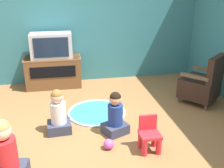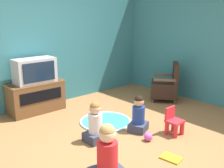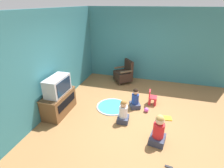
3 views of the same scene
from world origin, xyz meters
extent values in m
plane|color=olive|center=(0.00, 0.00, 0.00)|extent=(30.00, 30.00, 0.00)
cube|color=teal|center=(-0.08, 2.33, 1.35)|extent=(5.84, 0.12, 2.70)
cube|color=brown|center=(-0.31, 2.01, 0.30)|extent=(1.06, 0.48, 0.61)
cube|color=#90603A|center=(-0.31, 2.01, 0.60)|extent=(1.08, 0.49, 0.02)
cube|color=black|center=(-0.31, 1.77, 0.38)|extent=(0.85, 0.01, 0.22)
cube|color=#B7B7BC|center=(-0.31, 1.99, 0.85)|extent=(0.77, 0.38, 0.47)
cube|color=#142338|center=(-0.31, 1.79, 0.85)|extent=(0.64, 0.02, 0.37)
cylinder|color=brown|center=(2.22, 1.11, 0.05)|extent=(0.04, 0.04, 0.10)
cylinder|color=brown|center=(1.83, 0.80, 0.05)|extent=(0.04, 0.04, 0.10)
cylinder|color=brown|center=(2.52, 0.74, 0.05)|extent=(0.04, 0.04, 0.10)
cylinder|color=brown|center=(2.13, 0.43, 0.05)|extent=(0.04, 0.04, 0.10)
cube|color=black|center=(2.17, 0.77, 0.27)|extent=(0.80, 0.80, 0.33)
cube|color=black|center=(2.33, 0.58, 0.65)|extent=(0.49, 0.42, 0.43)
cube|color=brown|center=(2.37, 0.93, 0.53)|extent=(0.35, 0.41, 0.05)
cube|color=brown|center=(1.98, 0.61, 0.53)|extent=(0.35, 0.41, 0.05)
cylinder|color=red|center=(0.78, -0.54, 0.12)|extent=(0.07, 0.07, 0.24)
cylinder|color=red|center=(0.96, -0.54, 0.12)|extent=(0.07, 0.07, 0.24)
cylinder|color=red|center=(0.79, -0.37, 0.12)|extent=(0.07, 0.07, 0.24)
cylinder|color=red|center=(0.96, -0.37, 0.12)|extent=(0.07, 0.07, 0.24)
cube|color=red|center=(0.87, -0.45, 0.23)|extent=(0.25, 0.24, 0.04)
cube|color=red|center=(0.87, -0.35, 0.34)|extent=(0.22, 0.04, 0.20)
cylinder|color=teal|center=(0.37, 0.68, 0.01)|extent=(0.94, 0.94, 0.01)
torus|color=silver|center=(0.37, 0.68, 0.01)|extent=(0.94, 0.94, 0.04)
cylinder|color=red|center=(-0.75, -0.68, 0.33)|extent=(0.24, 0.24, 0.34)
sphere|color=beige|center=(-0.75, -0.68, 0.60)|extent=(0.19, 0.19, 0.19)
sphere|color=tan|center=(-0.75, -0.68, 0.63)|extent=(0.18, 0.18, 0.18)
cube|color=#33384C|center=(0.54, 0.03, 0.07)|extent=(0.40, 0.38, 0.14)
cylinder|color=navy|center=(0.54, 0.03, 0.28)|extent=(0.21, 0.21, 0.29)
sphere|color=tan|center=(0.54, 0.03, 0.51)|extent=(0.17, 0.17, 0.17)
sphere|color=black|center=(0.54, 0.03, 0.54)|extent=(0.15, 0.15, 0.15)
cube|color=#33384C|center=(-0.22, 0.21, 0.07)|extent=(0.34, 0.30, 0.14)
cylinder|color=silver|center=(-0.22, 0.21, 0.29)|extent=(0.21, 0.21, 0.30)
sphere|color=#D8AD8C|center=(-0.22, 0.21, 0.53)|extent=(0.17, 0.17, 0.17)
sphere|color=olive|center=(-0.22, 0.21, 0.56)|extent=(0.16, 0.16, 0.16)
sphere|color=#CC4CB2|center=(0.38, -0.32, 0.07)|extent=(0.13, 0.13, 0.13)
camera|label=1|loc=(-0.10, -3.07, 1.95)|focal=42.00mm
camera|label=2|loc=(-2.48, -2.71, 1.88)|focal=42.00mm
camera|label=3|loc=(-3.88, -0.54, 2.83)|focal=28.00mm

